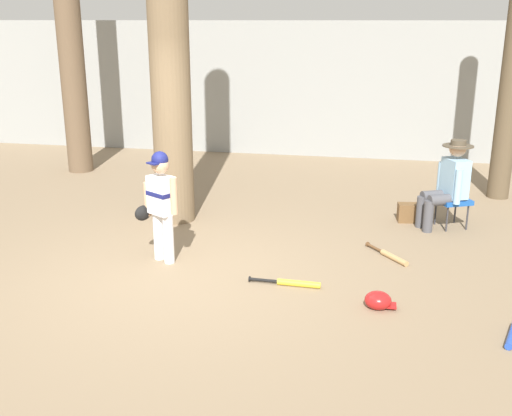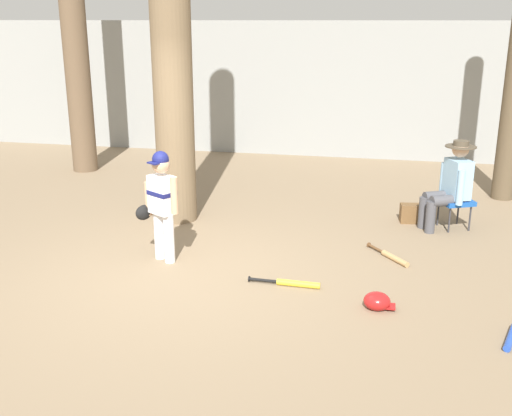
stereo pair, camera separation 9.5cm
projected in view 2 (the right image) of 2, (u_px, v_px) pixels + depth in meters
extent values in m
plane|color=#7F6B51|center=(183.00, 277.00, 6.66)|extent=(60.00, 60.00, 0.00)
cube|color=gray|center=(285.00, 89.00, 12.44)|extent=(18.00, 0.36, 2.68)
cylinder|color=brown|center=(169.00, 0.00, 7.74)|extent=(0.53, 0.53, 5.89)
cone|color=brown|center=(178.00, 219.00, 8.61)|extent=(0.80, 0.80, 0.32)
cone|color=brown|center=(501.00, 198.00, 9.61)|extent=(0.55, 0.55, 0.20)
cylinder|color=white|center=(169.00, 239.00, 7.00)|extent=(0.12, 0.12, 0.58)
cylinder|color=white|center=(159.00, 235.00, 7.11)|extent=(0.12, 0.12, 0.58)
cube|color=white|center=(162.00, 195.00, 6.90)|extent=(0.36, 0.33, 0.44)
cube|color=navy|center=(162.00, 193.00, 6.90)|extent=(0.37, 0.34, 0.05)
sphere|color=tan|center=(161.00, 165.00, 6.80)|extent=(0.20, 0.20, 0.20)
sphere|color=navy|center=(161.00, 159.00, 6.78)|extent=(0.19, 0.19, 0.19)
cube|color=navy|center=(154.00, 163.00, 6.73)|extent=(0.17, 0.16, 0.02)
cylinder|color=tan|center=(174.00, 196.00, 6.72)|extent=(0.11, 0.11, 0.42)
cylinder|color=tan|center=(148.00, 199.00, 7.04)|extent=(0.11, 0.11, 0.40)
ellipsoid|color=black|center=(144.00, 212.00, 7.06)|extent=(0.22, 0.25, 0.18)
cube|color=#194C9E|center=(455.00, 201.00, 8.12)|extent=(0.53, 0.53, 0.06)
cylinder|color=#333338|center=(450.00, 219.00, 8.00)|extent=(0.02, 0.02, 0.38)
cylinder|color=#333338|center=(438.00, 212.00, 8.28)|extent=(0.02, 0.02, 0.38)
cylinder|color=#333338|center=(470.00, 217.00, 8.07)|extent=(0.02, 0.02, 0.38)
cylinder|color=#333338|center=(458.00, 211.00, 8.35)|extent=(0.02, 0.02, 0.38)
cylinder|color=#47474C|center=(431.00, 217.00, 7.99)|extent=(0.13, 0.13, 0.43)
cylinder|color=#47474C|center=(423.00, 213.00, 8.18)|extent=(0.13, 0.13, 0.43)
cylinder|color=#47474C|center=(446.00, 201.00, 7.97)|extent=(0.43, 0.30, 0.15)
cylinder|color=#47474C|center=(438.00, 196.00, 8.16)|extent=(0.43, 0.30, 0.15)
cube|color=#8CB7D8|center=(458.00, 179.00, 8.03)|extent=(0.37, 0.43, 0.52)
cylinder|color=#8CB7D8|center=(461.00, 188.00, 7.82)|extent=(0.12, 0.12, 0.46)
cylinder|color=#8CB7D8|center=(443.00, 179.00, 8.23)|extent=(0.12, 0.12, 0.46)
sphere|color=tan|center=(461.00, 149.00, 7.91)|extent=(0.22, 0.22, 0.22)
cylinder|color=#4C4233|center=(461.00, 147.00, 7.90)|extent=(0.40, 0.40, 0.02)
cylinder|color=#4C4233|center=(461.00, 144.00, 7.89)|extent=(0.20, 0.20, 0.09)
cube|color=brown|center=(413.00, 213.00, 8.42)|extent=(0.36, 0.22, 0.26)
cylinder|color=brown|center=(73.00, 14.00, 10.57)|extent=(0.45, 0.45, 5.57)
cone|color=brown|center=(86.00, 170.00, 11.40)|extent=(0.59, 0.59, 0.27)
cylinder|color=tan|center=(395.00, 259.00, 7.09)|extent=(0.32, 0.38, 0.07)
cylinder|color=brown|center=(376.00, 249.00, 7.40)|extent=(0.21, 0.25, 0.03)
cylinder|color=brown|center=(369.00, 245.00, 7.53)|extent=(0.05, 0.05, 0.06)
cylinder|color=#2347AD|center=(511.00, 337.00, 5.35)|extent=(0.21, 0.47, 0.07)
cylinder|color=yellow|center=(298.00, 284.00, 6.42)|extent=(0.46, 0.08, 0.07)
cylinder|color=black|center=(263.00, 280.00, 6.51)|extent=(0.31, 0.04, 0.03)
cylinder|color=black|center=(249.00, 279.00, 6.54)|extent=(0.02, 0.06, 0.06)
ellipsoid|color=#A81919|center=(377.00, 301.00, 5.92)|extent=(0.26, 0.24, 0.18)
cube|color=#A81919|center=(390.00, 306.00, 5.91)|extent=(0.11, 0.13, 0.02)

